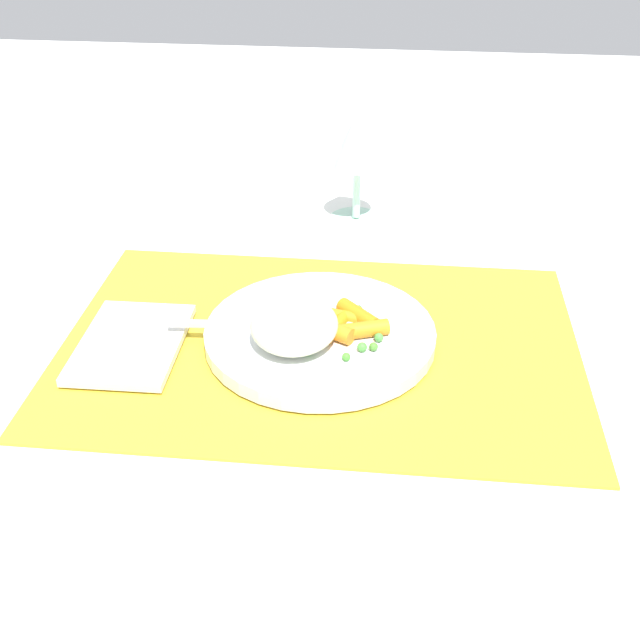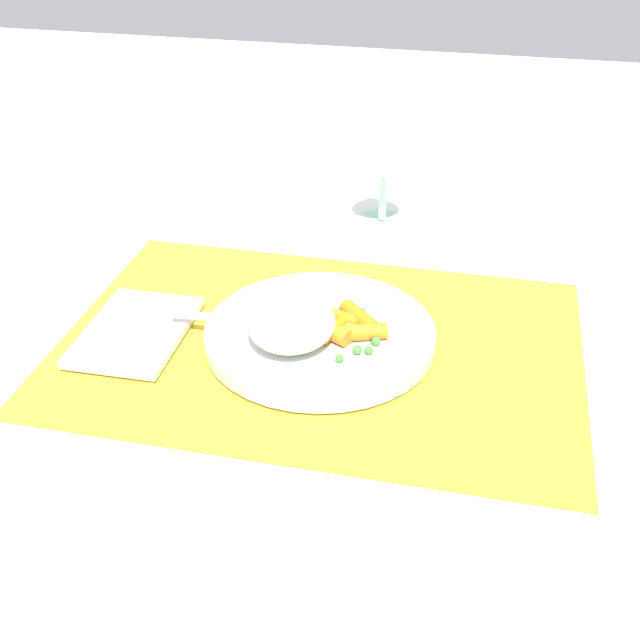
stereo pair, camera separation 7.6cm
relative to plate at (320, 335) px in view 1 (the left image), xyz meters
name	(u,v)px [view 1 (the left image)]	position (x,y,z in m)	size (l,w,h in m)	color
ground_plane	(320,346)	(0.00, 0.00, -0.01)	(2.40, 2.40, 0.00)	white
placemat	(320,343)	(0.00, 0.00, -0.01)	(0.52, 0.36, 0.01)	gold
plate	(320,335)	(0.00, 0.00, 0.00)	(0.23, 0.23, 0.02)	white
rice_mound	(294,325)	(-0.02, -0.03, 0.03)	(0.08, 0.09, 0.04)	beige
carrot_portion	(348,324)	(0.03, 0.00, 0.02)	(0.08, 0.07, 0.02)	orange
pea_scatter	(351,333)	(0.03, -0.01, 0.01)	(0.08, 0.09, 0.01)	#489E47
fork	(282,325)	(-0.04, 0.00, 0.01)	(0.19, 0.02, 0.01)	silver
wine_glass	(358,143)	(0.02, 0.30, 0.09)	(0.07, 0.07, 0.15)	#B2E0CC
napkin	(131,343)	(-0.19, -0.03, 0.00)	(0.10, 0.14, 0.01)	white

